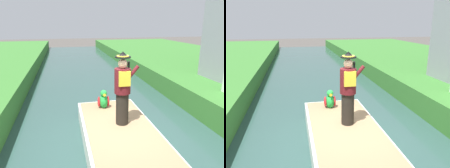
# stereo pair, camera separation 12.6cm
# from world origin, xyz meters

# --- Properties ---
(ground_plane) EXTENTS (80.00, 80.00, 0.00)m
(ground_plane) POSITION_xyz_m (0.00, 0.00, 0.00)
(ground_plane) COLOR #4C4742
(canal_water) EXTENTS (5.89, 48.00, 0.10)m
(canal_water) POSITION_xyz_m (0.00, 0.00, 0.05)
(canal_water) COLOR #2D4C47
(canal_water) RESTS_ON ground
(boat) EXTENTS (1.81, 4.21, 0.61)m
(boat) POSITION_xyz_m (0.00, -0.11, 0.40)
(boat) COLOR silver
(boat) RESTS_ON canal_water
(person_pirate) EXTENTS (0.61, 0.42, 1.85)m
(person_pirate) POSITION_xyz_m (0.10, 0.13, 1.64)
(person_pirate) COLOR black
(person_pirate) RESTS_ON boat
(parrot_plush) EXTENTS (0.36, 0.34, 0.57)m
(parrot_plush) POSITION_xyz_m (-0.17, 1.29, 0.95)
(parrot_plush) COLOR green
(parrot_plush) RESTS_ON boat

